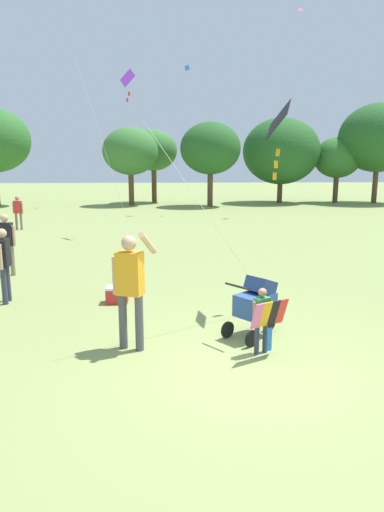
% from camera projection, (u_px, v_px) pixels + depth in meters
% --- Properties ---
extents(ground_plane, '(120.00, 120.00, 0.00)m').
position_uv_depth(ground_plane, '(251.00, 368.00, 6.42)').
color(ground_plane, '#849351').
extents(treeline_distant, '(36.47, 6.75, 6.92)m').
position_uv_depth(treeline_distant, '(207.00, 146.00, 30.98)').
color(treeline_distant, brown).
rests_on(treeline_distant, ground).
extents(child_with_butterfly_kite, '(0.60, 0.47, 1.04)m').
position_uv_depth(child_with_butterfly_kite, '(263.00, 315.00, 6.76)').
color(child_with_butterfly_kite, '#33384C').
rests_on(child_with_butterfly_kite, ground).
extents(person_adult_flyer, '(0.69, 0.54, 1.88)m').
position_uv_depth(person_adult_flyer, '(130.00, 282.00, 6.86)').
color(person_adult_flyer, '#4C4C51').
rests_on(person_adult_flyer, ground).
extents(stroller, '(1.02, 0.92, 1.03)m').
position_uv_depth(stroller, '(256.00, 301.00, 7.48)').
color(stroller, black).
rests_on(stroller, ground).
extents(kite_adult_black, '(2.67, 2.23, 4.05)m').
position_uv_depth(kite_adult_black, '(276.00, 126.00, 8.29)').
color(kite_adult_black, black).
rests_on(kite_adult_black, ground).
extents(kite_orange_delta, '(1.49, 4.31, 6.39)m').
position_uv_depth(kite_orange_delta, '(126.00, 85.00, 16.90)').
color(kite_orange_delta, purple).
rests_on(kite_orange_delta, ground).
extents(person_red_shirt, '(0.22, 0.50, 1.56)m').
position_uv_depth(person_red_shirt, '(4.00, 259.00, 9.23)').
color(person_red_shirt, '#33384C').
rests_on(person_red_shirt, ground).
extents(person_sitting_far, '(0.51, 0.24, 1.59)m').
position_uv_depth(person_sitting_far, '(6.00, 240.00, 11.49)').
color(person_sitting_far, '#7F705B').
rests_on(person_sitting_far, ground).
extents(person_couple_left, '(0.46, 0.26, 1.46)m').
position_uv_depth(person_couple_left, '(18.00, 210.00, 19.42)').
color(person_couple_left, '#7F705B').
rests_on(person_couple_left, ground).
extents(cooler_box, '(0.45, 0.33, 0.35)m').
position_uv_depth(cooler_box, '(117.00, 295.00, 9.37)').
color(cooler_box, red).
rests_on(cooler_box, ground).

